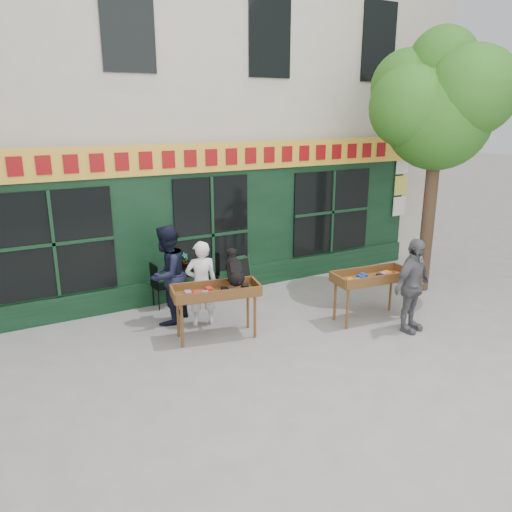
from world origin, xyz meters
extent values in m
plane|color=slate|center=(0.00, 0.00, 0.00)|extent=(80.00, 80.00, 0.00)
cube|color=beige|center=(0.00, 6.00, 5.00)|extent=(14.00, 7.00, 10.00)
cube|color=black|center=(0.00, 2.42, 1.60)|extent=(11.00, 0.16, 3.20)
cube|color=yellow|center=(0.00, 2.30, 3.00)|extent=(11.00, 0.06, 0.60)
cube|color=maroon|center=(0.00, 2.26, 3.00)|extent=(9.60, 0.03, 0.34)
cube|color=black|center=(0.00, 2.32, 0.25)|extent=(11.00, 0.10, 0.50)
cube|color=black|center=(0.00, 2.32, 1.35)|extent=(1.70, 0.05, 2.50)
cube|color=black|center=(-3.20, 2.32, 1.55)|extent=(2.20, 0.05, 2.00)
cube|color=black|center=(3.20, 2.32, 1.55)|extent=(2.20, 0.05, 2.00)
cube|color=silver|center=(5.40, 2.30, 1.50)|extent=(0.42, 0.02, 0.50)
cube|color=#E5D14C|center=(5.40, 2.30, 2.05)|extent=(0.42, 0.02, 0.50)
cube|color=silver|center=(5.40, 2.30, 2.60)|extent=(0.42, 0.02, 0.50)
cylinder|color=#382619|center=(4.30, 0.30, 1.80)|extent=(0.28, 0.28, 3.60)
sphere|color=#1C5613|center=(4.30, 0.30, 3.80)|extent=(2.20, 2.20, 2.20)
sphere|color=#1C5613|center=(5.00, 0.60, 4.10)|extent=(1.80, 1.80, 1.80)
sphere|color=#1C5613|center=(3.70, 0.50, 4.00)|extent=(1.70, 1.70, 1.70)
sphere|color=#1C5613|center=(4.50, -0.30, 4.30)|extent=(1.80, 1.80, 1.80)
sphere|color=#1C5613|center=(4.00, 0.90, 4.40)|extent=(1.60, 1.60, 1.60)
sphere|color=#1C5613|center=(4.40, 0.40, 4.90)|extent=(1.40, 1.40, 1.40)
cylinder|color=brown|center=(-1.55, 0.15, 0.40)|extent=(0.05, 0.05, 0.80)
cylinder|color=brown|center=(-0.27, -0.10, 0.40)|extent=(0.05, 0.05, 0.80)
cylinder|color=brown|center=(-1.46, 0.59, 0.40)|extent=(0.05, 0.05, 0.80)
cylinder|color=brown|center=(-0.19, 0.33, 0.40)|extent=(0.05, 0.05, 0.80)
cube|color=brown|center=(-0.87, 0.24, 0.82)|extent=(1.59, 0.87, 0.05)
cube|color=brown|center=(-0.92, -0.04, 0.90)|extent=(1.48, 0.34, 0.18)
cube|color=brown|center=(-0.81, 0.53, 0.90)|extent=(1.48, 0.34, 0.18)
cube|color=brown|center=(-0.87, 0.24, 0.88)|extent=(1.35, 0.65, 0.06)
imported|color=white|center=(-0.87, 0.89, 0.82)|extent=(0.66, 0.50, 1.64)
cylinder|color=brown|center=(1.40, -0.61, 0.40)|extent=(0.05, 0.05, 0.80)
cylinder|color=brown|center=(2.69, -0.75, 0.40)|extent=(0.05, 0.05, 0.80)
cylinder|color=brown|center=(1.45, -0.17, 0.40)|extent=(0.05, 0.05, 0.80)
cylinder|color=brown|center=(2.74, -0.31, 0.40)|extent=(0.05, 0.05, 0.80)
cube|color=brown|center=(2.07, -0.46, 0.82)|extent=(1.55, 0.74, 0.05)
cube|color=brown|center=(2.04, -0.75, 0.90)|extent=(1.50, 0.20, 0.18)
cube|color=brown|center=(2.10, -0.17, 0.90)|extent=(1.50, 0.20, 0.18)
cube|color=brown|center=(2.07, -0.46, 0.88)|extent=(1.34, 0.54, 0.06)
imported|color=#57575C|center=(2.37, -1.21, 0.88)|extent=(1.10, 0.66, 1.75)
cylinder|color=black|center=(-0.69, 2.20, 0.02)|extent=(0.36, 0.36, 0.03)
cylinder|color=black|center=(-0.69, 2.20, 0.38)|extent=(0.04, 0.04, 0.72)
cylinder|color=black|center=(-0.69, 2.20, 0.75)|extent=(0.60, 0.60, 0.03)
cube|color=black|center=(-1.24, 2.11, 0.45)|extent=(0.39, 0.39, 0.03)
cube|color=black|center=(-1.41, 2.10, 0.70)|extent=(0.06, 0.36, 0.50)
cylinder|color=black|center=(-1.08, 1.97, 0.22)|extent=(0.02, 0.02, 0.44)
cylinder|color=black|center=(-1.10, 2.27, 0.22)|extent=(0.02, 0.02, 0.44)
cylinder|color=black|center=(-1.38, 1.95, 0.22)|extent=(0.02, 0.02, 0.44)
cylinder|color=black|center=(-1.40, 2.25, 0.22)|extent=(0.02, 0.02, 0.44)
cube|color=black|center=(-0.14, 2.20, 0.45)|extent=(0.51, 0.51, 0.03)
cube|color=black|center=(-0.03, 2.33, 0.70)|extent=(0.29, 0.26, 0.50)
cylinder|color=black|center=(-0.35, 2.18, 0.22)|extent=(0.02, 0.02, 0.44)
cylinder|color=black|center=(-0.12, 1.99, 0.22)|extent=(0.02, 0.02, 0.44)
cylinder|color=black|center=(-0.15, 2.41, 0.22)|extent=(0.02, 0.02, 0.44)
cylinder|color=black|center=(0.07, 2.22, 0.22)|extent=(0.02, 0.02, 0.44)
imported|color=gray|center=(-0.69, 2.20, 0.92)|extent=(0.19, 0.16, 0.31)
imported|color=black|center=(-1.39, 1.31, 0.95)|extent=(1.17, 1.14, 1.90)
cube|color=black|center=(0.63, 2.20, 0.40)|extent=(0.58, 0.26, 0.79)
cube|color=black|center=(0.63, 2.18, 0.40)|extent=(0.48, 0.23, 0.65)
camera|label=1|loc=(-4.21, -7.30, 3.90)|focal=35.00mm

